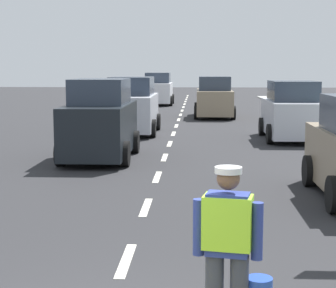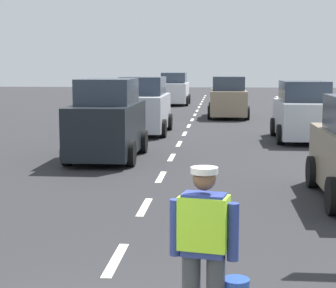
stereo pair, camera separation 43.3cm
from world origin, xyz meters
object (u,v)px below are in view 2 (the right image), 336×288
at_px(car_parked_far, 303,113).
at_px(car_outgoing_far, 228,98).
at_px(road_worker, 206,244).
at_px(car_oncoming_lead, 107,122).
at_px(car_oncoming_third, 174,90).
at_px(car_oncoming_second, 143,107).

bearing_deg(car_parked_far, car_outgoing_far, 105.22).
bearing_deg(road_worker, car_oncoming_lead, 105.82).
relative_size(car_oncoming_third, car_outgoing_far, 0.92).
xyz_separation_m(road_worker, car_oncoming_third, (-3.08, 34.55, 0.09)).
bearing_deg(car_oncoming_lead, car_oncoming_third, 90.03).
distance_m(car_oncoming_third, car_oncoming_second, 17.30).
xyz_separation_m(car_oncoming_third, car_oncoming_second, (0.17, -17.30, 0.01)).
bearing_deg(car_oncoming_lead, car_parked_far, 37.81).
bearing_deg(car_outgoing_far, car_oncoming_third, 110.17).
relative_size(car_oncoming_lead, car_oncoming_second, 0.96).
distance_m(car_parked_far, car_oncoming_lead, 7.71).
height_order(road_worker, car_outgoing_far, car_outgoing_far).
bearing_deg(car_parked_far, road_worker, -101.00).
bearing_deg(car_parked_far, car_oncoming_third, 107.79).
bearing_deg(car_oncoming_third, road_worker, -84.91).
bearing_deg(car_outgoing_far, car_oncoming_lead, -104.33).
distance_m(car_parked_far, car_outgoing_far, 9.59).
bearing_deg(car_outgoing_far, car_oncoming_second, -114.34).
distance_m(car_oncoming_third, car_parked_far, 19.96).
xyz_separation_m(car_oncoming_third, car_oncoming_lead, (0.01, -23.73, 0.03)).
bearing_deg(car_oncoming_lead, car_oncoming_second, 88.59).
height_order(car_oncoming_third, car_parked_far, car_oncoming_third).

